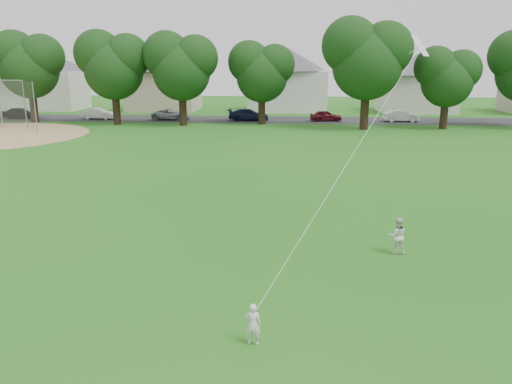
{
  "coord_description": "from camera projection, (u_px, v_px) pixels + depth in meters",
  "views": [
    {
      "loc": [
        0.97,
        -12.69,
        6.16
      ],
      "look_at": [
        -0.17,
        2.0,
        2.3
      ],
      "focal_mm": 35.0,
      "sensor_mm": 36.0,
      "label": 1
    }
  ],
  "objects": [
    {
      "name": "house_row",
      "position": [
        298.0,
        73.0,
        62.72
      ],
      "size": [
        77.84,
        13.99,
        10.16
      ],
      "color": "silver",
      "rests_on": "ground"
    },
    {
      "name": "kite",
      "position": [
        356.0,
        150.0,
        14.29
      ],
      "size": [
        3.05,
        4.86,
        11.77
      ],
      "color": "white",
      "rests_on": "ground"
    },
    {
      "name": "toddler",
      "position": [
        253.0,
        324.0,
        11.1
      ],
      "size": [
        0.39,
        0.28,
        1.0
      ],
      "primitive_type": "imported",
      "rotation": [
        0.0,
        0.0,
        3.01
      ],
      "color": "silver",
      "rests_on": "ground"
    },
    {
      "name": "ground",
      "position": [
        257.0,
        290.0,
        13.88
      ],
      "size": [
        160.0,
        160.0,
        0.0
      ],
      "primitive_type": "plane",
      "color": "#1B5F15",
      "rests_on": "ground"
    },
    {
      "name": "tree_row",
      "position": [
        322.0,
        61.0,
        46.62
      ],
      "size": [
        81.63,
        9.55,
        10.41
      ],
      "color": "black",
      "rests_on": "ground"
    },
    {
      "name": "parked_cars",
      "position": [
        204.0,
        114.0,
        53.92
      ],
      "size": [
        45.41,
        2.02,
        1.25
      ],
      "color": "black",
      "rests_on": "ground"
    },
    {
      "name": "older_boy",
      "position": [
        397.0,
        236.0,
        16.39
      ],
      "size": [
        0.62,
        0.49,
        1.23
      ],
      "primitive_type": "imported",
      "rotation": [
        0.0,
        0.0,
        3.18
      ],
      "color": "silver",
      "rests_on": "ground"
    },
    {
      "name": "street",
      "position": [
        286.0,
        120.0,
        54.38
      ],
      "size": [
        90.0,
        7.0,
        0.01
      ],
      "primitive_type": "cube",
      "color": "#2D2D30",
      "rests_on": "ground"
    }
  ]
}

